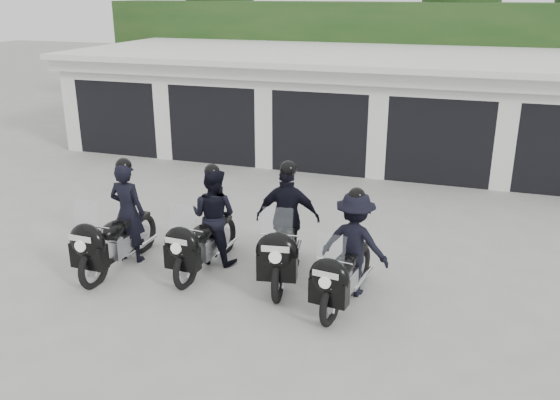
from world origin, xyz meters
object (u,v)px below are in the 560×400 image
(police_bike_b, at_px, (209,224))
(police_bike_d, at_px, (351,252))
(police_bike_c, at_px, (286,227))
(police_bike_a, at_px, (118,225))

(police_bike_b, relative_size, police_bike_d, 1.02)
(police_bike_c, distance_m, police_bike_d, 1.34)
(police_bike_d, bearing_deg, police_bike_b, 179.66)
(police_bike_b, bearing_deg, police_bike_c, 9.65)
(police_bike_a, height_order, police_bike_b, police_bike_a)
(police_bike_a, xyz_separation_m, police_bike_d, (4.12, 0.17, 0.00))
(police_bike_c, bearing_deg, police_bike_a, -176.26)
(police_bike_b, distance_m, police_bike_c, 1.40)
(police_bike_a, height_order, police_bike_c, police_bike_c)
(police_bike_c, xyz_separation_m, police_bike_d, (1.23, -0.51, -0.07))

